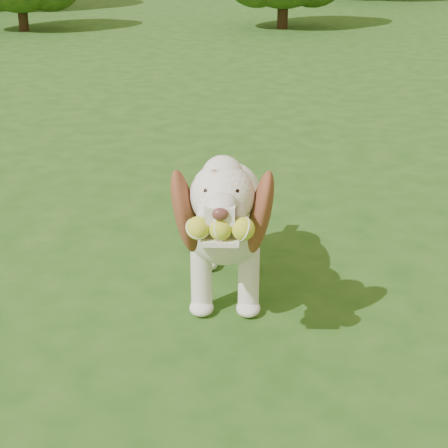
# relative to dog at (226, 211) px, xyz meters

# --- Properties ---
(ground) EXTENTS (80.00, 80.00, 0.00)m
(ground) POSITION_rel_dog_xyz_m (0.36, -0.23, -0.40)
(ground) COLOR #1F4614
(ground) RESTS_ON ground
(dog) EXTENTS (0.46, 1.17, 0.76)m
(dog) POSITION_rel_dog_xyz_m (0.00, 0.00, 0.00)
(dog) COLOR white
(dog) RESTS_ON ground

